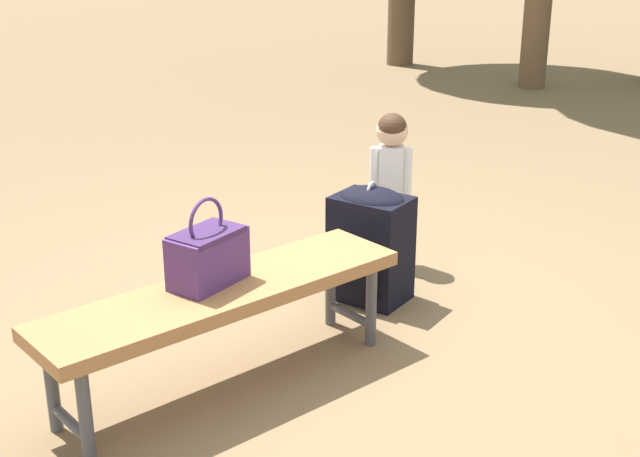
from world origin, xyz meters
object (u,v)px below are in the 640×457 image
at_px(handbag, 208,255).
at_px(child_standing, 391,165).
at_px(park_bench, 224,299).
at_px(backpack_large, 371,241).

height_order(handbag, child_standing, child_standing).
xyz_separation_m(park_bench, child_standing, (1.55, 0.16, 0.18)).
distance_m(park_bench, handbag, 0.20).
bearing_deg(park_bench, child_standing, 5.73).
bearing_deg(backpack_large, park_bench, 178.85).
height_order(park_bench, handbag, handbag).
bearing_deg(backpack_large, child_standing, 20.48).
relative_size(handbag, backpack_large, 0.59).
height_order(park_bench, child_standing, child_standing).
xyz_separation_m(child_standing, backpack_large, (-0.47, -0.18, -0.26)).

